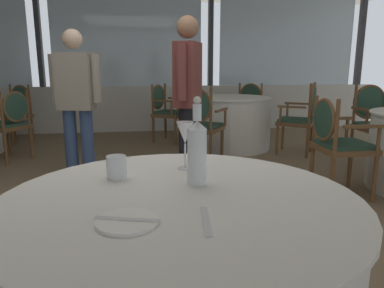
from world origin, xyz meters
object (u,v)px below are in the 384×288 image
object	(u,v)px
side_plate	(127,221)
dining_chair_1_3	(199,119)
wine_glass	(185,134)
water_tumbler	(116,167)
diner_person_1	(76,98)
dining_chair_1_0	(303,114)
dining_chair_1_2	(165,108)
dining_chair_0_1	(16,109)
dining_chair_1_1	(248,105)
dining_chair_3_0	(374,117)
diner_person_0	(188,93)
dining_chair_0_0	(9,120)
dining_chair_3_1	(336,138)
water_bottle	(197,150)

from	to	relation	value
side_plate	dining_chair_1_3	size ratio (longest dim) A/B	0.18
wine_glass	water_tumbler	bearing A→B (deg)	-161.13
diner_person_1	dining_chair_1_0	bearing A→B (deg)	119.43
dining_chair_1_0	dining_chair_1_3	distance (m)	1.52
water_tumbler	dining_chair_1_0	world-z (taller)	dining_chair_1_0
water_tumbler	dining_chair_1_2	bearing A→B (deg)	83.15
wine_glass	dining_chair_0_1	bearing A→B (deg)	114.85
dining_chair_0_1	dining_chair_1_1	size ratio (longest dim) A/B	1.00
dining_chair_3_0	dining_chair_1_3	bearing A→B (deg)	-94.60
diner_person_1	dining_chair_0_1	bearing A→B (deg)	-135.26
dining_chair_3_0	diner_person_1	xyz separation A→B (m)	(-3.52, -0.21, 0.30)
wine_glass	diner_person_0	bearing A→B (deg)	81.68
wine_glass	dining_chair_1_0	distance (m)	3.73
diner_person_1	dining_chair_0_0	bearing A→B (deg)	-120.01
dining_chair_0_1	dining_chair_1_3	distance (m)	3.25
dining_chair_0_1	water_tumbler	bearing A→B (deg)	52.06
wine_glass	diner_person_0	size ratio (longest dim) A/B	0.12
dining_chair_1_2	diner_person_1	xyz separation A→B (m)	(-1.06, -1.95, 0.33)
dining_chair_1_1	diner_person_1	size ratio (longest dim) A/B	0.59
dining_chair_3_0	diner_person_0	bearing A→B (deg)	-74.93
dining_chair_0_0	dining_chair_0_1	distance (m)	1.35
wine_glass	dining_chair_1_3	world-z (taller)	dining_chair_1_3
dining_chair_0_0	dining_chair_3_1	size ratio (longest dim) A/B	0.98
dining_chair_1_1	dining_chair_3_0	xyz separation A→B (m)	(0.98, -2.04, 0.03)
water_tumbler	dining_chair_1_3	bearing A→B (deg)	74.21
wine_glass	dining_chair_3_0	world-z (taller)	dining_chair_3_0
diner_person_0	diner_person_1	size ratio (longest dim) A/B	1.06
side_plate	diner_person_1	size ratio (longest dim) A/B	0.11
water_bottle	dining_chair_1_3	world-z (taller)	water_bottle
dining_chair_1_3	dining_chair_3_1	size ratio (longest dim) A/B	1.05
water_bottle	dining_chair_1_1	xyz separation A→B (m)	(1.72, 4.80, -0.34)
wine_glass	dining_chair_1_1	distance (m)	4.92
side_plate	water_tumbler	bearing A→B (deg)	96.81
wine_glass	dining_chair_3_1	size ratio (longest dim) A/B	0.22
water_bottle	diner_person_1	world-z (taller)	diner_person_1
dining_chair_0_0	diner_person_1	size ratio (longest dim) A/B	0.58
diner_person_1	water_bottle	bearing A→B (deg)	32.46
water_bottle	wine_glass	world-z (taller)	water_bottle
side_plate	dining_chair_1_0	distance (m)	4.27
wine_glass	dining_chair_1_1	bearing A→B (deg)	69.35
dining_chair_1_3	diner_person_1	xyz separation A→B (m)	(-1.35, -0.46, 0.31)
dining_chair_1_0	diner_person_1	world-z (taller)	diner_person_1
side_plate	dining_chair_3_0	size ratio (longest dim) A/B	0.18
dining_chair_1_0	diner_person_0	bearing A→B (deg)	66.13
wine_glass	water_tumbler	distance (m)	0.31
dining_chair_1_1	dining_chair_1_3	bearing A→B (deg)	-0.00
dining_chair_3_0	dining_chair_1_0	bearing A→B (deg)	-127.26
dining_chair_1_3	diner_person_0	size ratio (longest dim) A/B	0.59
dining_chair_3_1	diner_person_0	bearing A→B (deg)	161.58
dining_chair_1_2	diner_person_1	bearing A→B (deg)	-84.90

